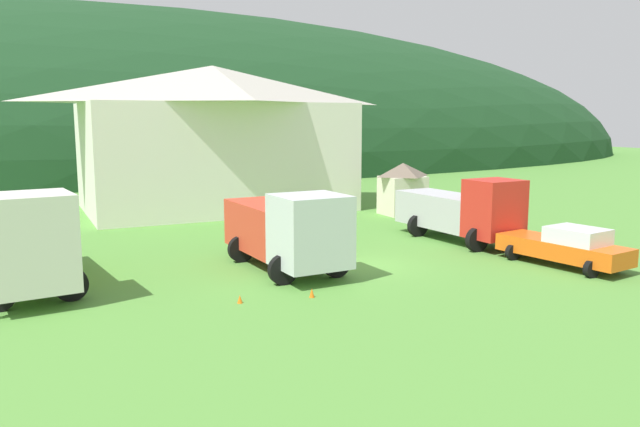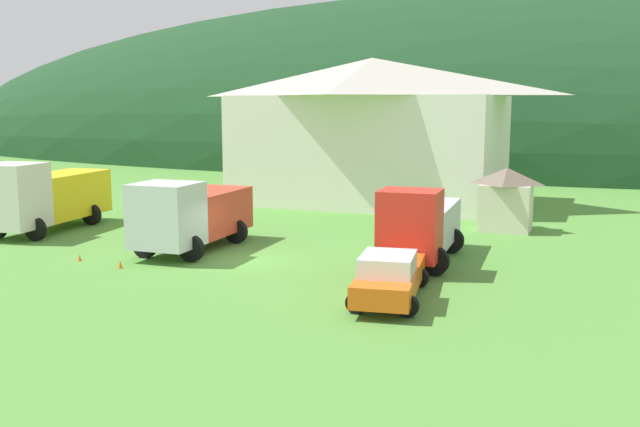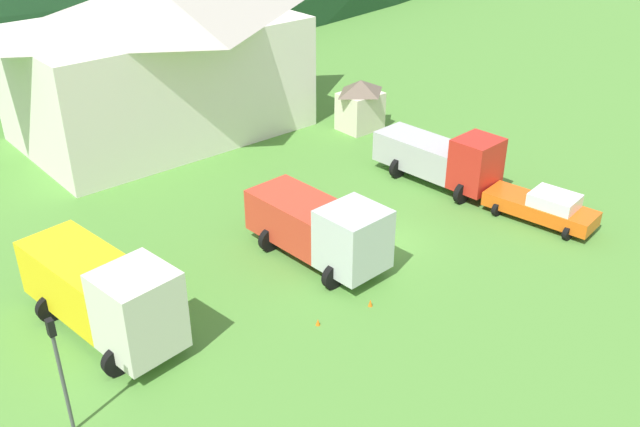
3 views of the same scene
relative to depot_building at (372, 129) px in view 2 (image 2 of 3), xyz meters
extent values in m
plane|color=#518C38|center=(0.80, -18.74, -4.80)|extent=(200.00, 200.00, 0.00)
ellipsoid|color=#193D1E|center=(0.80, 43.16, -4.80)|extent=(164.14, 60.00, 38.93)
cube|color=white|center=(0.00, 0.00, -1.35)|extent=(16.27, 10.60, 6.90)
pyramid|color=#B7B2A3|center=(0.00, 0.00, 3.31)|extent=(17.57, 11.45, 2.42)
cube|color=beige|center=(9.71, -7.74, -3.61)|extent=(2.50, 2.07, 2.38)
pyramid|color=#6B5B4C|center=(9.71, -7.74, -2.01)|extent=(2.70, 2.24, 0.83)
cube|color=silver|center=(-11.54, -18.98, -2.71)|extent=(2.74, 2.73, 3.08)
cube|color=black|center=(-11.52, -19.10, -2.04)|extent=(1.54, 2.11, 0.98)
cube|color=yellow|center=(-11.98, -15.21, -3.11)|extent=(3.05, 5.39, 2.28)
cylinder|color=black|center=(-10.46, -18.85, -4.25)|extent=(1.10, 0.30, 1.10)
cylinder|color=black|center=(-11.00, -14.31, -4.25)|extent=(1.10, 0.30, 1.10)
cylinder|color=black|center=(-13.15, -14.57, -4.25)|extent=(1.10, 0.30, 1.10)
cube|color=silver|center=(-2.30, -19.96, -2.93)|extent=(2.62, 2.52, 2.65)
cube|color=black|center=(-2.30, -20.08, -2.34)|extent=(1.43, 1.98, 0.85)
cube|color=red|center=(-2.47, -16.53, -3.28)|extent=(2.72, 4.59, 1.95)
cylinder|color=black|center=(-1.20, -19.91, -4.25)|extent=(1.10, 0.30, 1.10)
cylinder|color=black|center=(-3.40, -20.01, -4.25)|extent=(1.10, 0.30, 1.10)
cylinder|color=black|center=(-1.40, -15.80, -4.25)|extent=(1.10, 0.30, 1.10)
cylinder|color=black|center=(-3.60, -15.91, -4.25)|extent=(1.10, 0.30, 1.10)
cube|color=red|center=(7.59, -18.51, -2.92)|extent=(2.36, 2.12, 2.66)
cube|color=black|center=(7.59, -18.61, -2.34)|extent=(1.30, 1.66, 0.85)
cube|color=#B2B2B7|center=(7.37, -15.01, -3.43)|extent=(2.55, 5.16, 1.65)
cylinder|color=black|center=(8.56, -18.45, -4.25)|extent=(1.10, 0.30, 1.10)
cylinder|color=black|center=(6.62, -18.57, -4.25)|extent=(1.10, 0.30, 1.10)
cylinder|color=black|center=(8.29, -14.20, -4.25)|extent=(1.10, 0.30, 1.10)
cylinder|color=black|center=(6.35, -14.32, -4.25)|extent=(1.10, 0.30, 1.10)
cube|color=orange|center=(7.95, -22.24, -4.11)|extent=(2.61, 5.54, 0.70)
cube|color=silver|center=(8.05, -22.87, -3.45)|extent=(1.98, 2.36, 0.62)
cylinder|color=black|center=(9.00, -23.90, -4.46)|extent=(0.68, 0.24, 0.68)
cylinder|color=black|center=(7.45, -24.15, -4.46)|extent=(0.68, 0.24, 0.68)
cylinder|color=black|center=(8.45, -20.33, -4.46)|extent=(0.68, 0.24, 0.68)
cylinder|color=black|center=(6.89, -20.57, -4.46)|extent=(0.68, 0.24, 0.68)
cone|color=orange|center=(-3.17, -21.96, -4.80)|extent=(0.36, 0.36, 0.63)
cone|color=orange|center=(-5.55, -21.53, -4.80)|extent=(0.36, 0.36, 0.54)
camera|label=1|loc=(-11.79, -40.47, 1.17)|focal=35.27mm
camera|label=2|loc=(14.34, -43.94, 1.60)|focal=39.45mm
camera|label=3|loc=(-19.58, -38.02, 11.80)|focal=39.39mm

